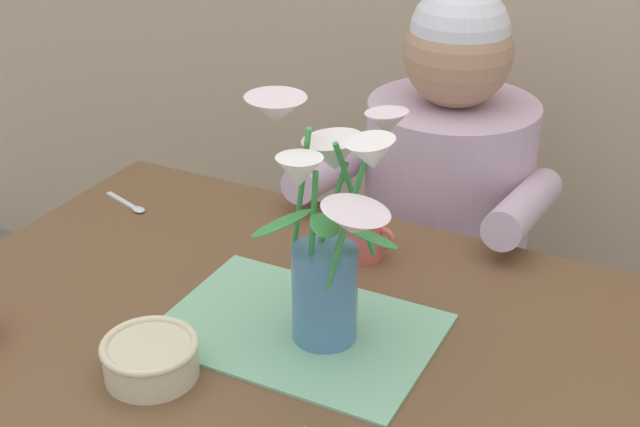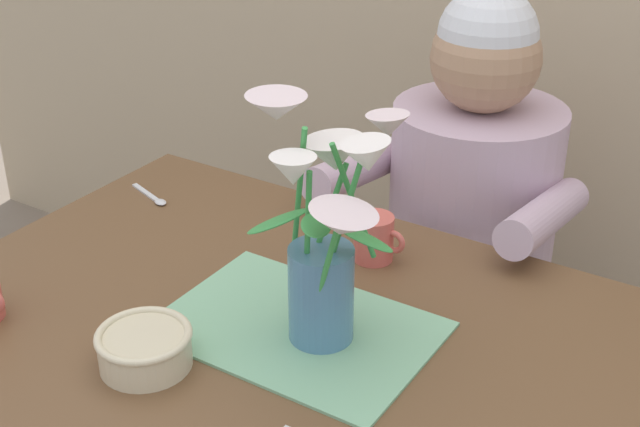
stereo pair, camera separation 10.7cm
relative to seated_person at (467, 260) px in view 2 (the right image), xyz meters
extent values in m
cube|color=brown|center=(-0.02, -0.62, 0.16)|extent=(1.20, 0.80, 0.04)
cylinder|color=brown|center=(-0.56, -0.28, -0.21)|extent=(0.06, 0.06, 0.70)
cylinder|color=#4C4C56|center=(0.00, 0.00, -0.36)|extent=(0.30, 0.30, 0.40)
cylinder|color=#BC9EB2|center=(0.00, 0.00, 0.09)|extent=(0.34, 0.34, 0.50)
sphere|color=#A37A5B|center=(0.00, 0.00, 0.44)|extent=(0.21, 0.21, 0.21)
sphere|color=silver|center=(0.00, 0.00, 0.48)|extent=(0.19, 0.19, 0.19)
cylinder|color=#BC9EB2|center=(-0.19, -0.14, 0.22)|extent=(0.07, 0.33, 0.12)
cylinder|color=#BC9EB2|center=(0.19, -0.14, 0.22)|extent=(0.07, 0.33, 0.12)
cube|color=#7AB289|center=(-0.01, -0.61, 0.18)|extent=(0.40, 0.28, 0.00)
cylinder|color=teal|center=(0.02, -0.61, 0.25)|extent=(0.09, 0.09, 0.15)
cylinder|color=#388E42|center=(0.05, -0.60, 0.38)|extent=(0.05, 0.02, 0.19)
cone|color=white|center=(0.08, -0.59, 0.48)|extent=(0.10, 0.10, 0.05)
sphere|color=#E5D14C|center=(0.08, -0.59, 0.48)|extent=(0.02, 0.02, 0.02)
cylinder|color=#388E42|center=(0.05, -0.56, 0.39)|extent=(0.04, 0.07, 0.20)
cone|color=silver|center=(0.07, -0.52, 0.49)|extent=(0.08, 0.07, 0.04)
sphere|color=#E5D14C|center=(0.07, -0.52, 0.50)|extent=(0.02, 0.02, 0.02)
cylinder|color=#388E42|center=(0.02, -0.58, 0.36)|extent=(0.03, 0.06, 0.15)
cone|color=white|center=(0.01, -0.55, 0.45)|extent=(0.11, 0.11, 0.06)
sphere|color=#E5D14C|center=(0.01, -0.55, 0.45)|extent=(0.02, 0.02, 0.02)
cylinder|color=#388E42|center=(-0.02, -0.60, 0.40)|extent=(0.06, 0.05, 0.23)
cone|color=silver|center=(-0.06, -0.59, 0.52)|extent=(0.11, 0.11, 0.04)
sphere|color=#E5D14C|center=(-0.06, -0.59, 0.52)|extent=(0.02, 0.02, 0.02)
cylinder|color=#388E42|center=(0.02, -0.63, 0.37)|extent=(0.03, 0.03, 0.18)
cone|color=white|center=(0.01, -0.66, 0.46)|extent=(0.08, 0.09, 0.04)
sphere|color=#E5D14C|center=(0.01, -0.66, 0.47)|extent=(0.02, 0.02, 0.02)
cylinder|color=#388E42|center=(0.06, -0.64, 0.35)|extent=(0.04, 0.01, 0.14)
cone|color=silver|center=(0.10, -0.68, 0.42)|extent=(0.12, 0.11, 0.05)
sphere|color=#E5D14C|center=(0.10, -0.68, 0.43)|extent=(0.02, 0.02, 0.02)
ellipsoid|color=#388E42|center=(-0.02, -0.65, 0.38)|extent=(0.09, 0.08, 0.05)
ellipsoid|color=#388E42|center=(0.05, -0.66, 0.40)|extent=(0.08, 0.10, 0.03)
ellipsoid|color=#388E42|center=(0.08, -0.60, 0.36)|extent=(0.10, 0.06, 0.04)
cylinder|color=beige|center=(-0.15, -0.79, 0.20)|extent=(0.13, 0.13, 0.05)
torus|color=beige|center=(-0.15, -0.79, 0.23)|extent=(0.14, 0.14, 0.01)
cylinder|color=#CC564C|center=(-0.03, -0.37, 0.22)|extent=(0.07, 0.07, 0.08)
torus|color=#CC564C|center=(0.01, -0.37, 0.22)|extent=(0.04, 0.01, 0.04)
cube|color=silver|center=(-0.52, -0.39, 0.18)|extent=(0.10, 0.04, 0.00)
ellipsoid|color=silver|center=(-0.47, -0.41, 0.18)|extent=(0.03, 0.03, 0.01)
camera|label=1|loc=(0.49, -1.55, 0.93)|focal=48.90mm
camera|label=2|loc=(0.59, -1.50, 0.93)|focal=48.90mm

